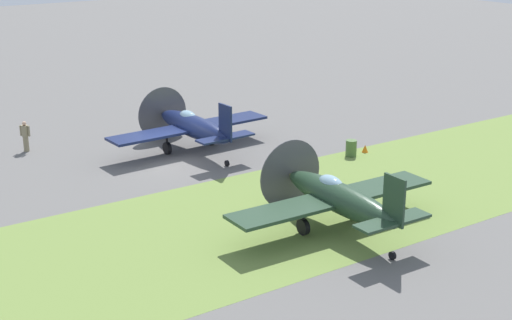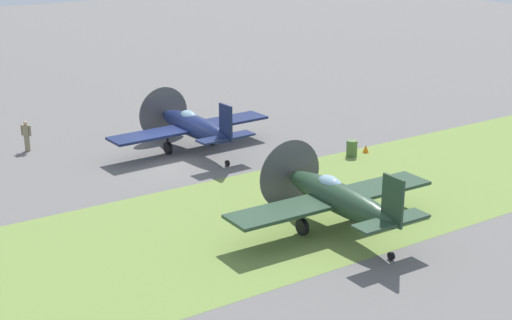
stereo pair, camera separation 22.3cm
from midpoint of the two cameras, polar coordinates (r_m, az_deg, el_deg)
The scene contains 7 objects.
ground_plane at distance 39.71m, azimuth -7.02°, elevation -0.18°, with size 160.00×160.00×0.00m, color #605E5B.
grass_verge at distance 32.18m, azimuth 0.70°, elevation -4.50°, with size 120.00×11.00×0.01m, color olive.
airplane_lead at distance 41.12m, azimuth -5.10°, elevation 2.64°, with size 9.69×7.67×3.46m.
airplane_wingman at distance 30.64m, azimuth 6.10°, elevation -2.87°, with size 9.74×7.74×3.49m.
ground_crew_chief at distance 43.04m, azimuth -17.55°, elevation 1.81°, with size 0.45×0.51×1.73m.
fuel_drum at distance 40.65m, azimuth 7.21°, elevation 0.91°, with size 0.60×0.60×0.90m, color #476633.
runway_marker_cone at distance 41.47m, azimuth 8.28°, elevation 0.88°, with size 0.36×0.36×0.44m, color orange.
Camera 1 is at (-17.10, -33.62, 12.39)m, focal length 51.72 mm.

